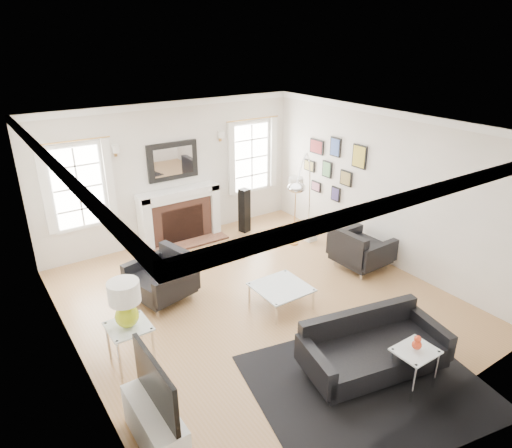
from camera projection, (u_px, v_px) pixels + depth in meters
floor at (258, 300)px, 7.37m from camera, size 6.00×6.00×0.00m
back_wall at (173, 173)px, 9.11m from camera, size 5.50×0.04×2.80m
front_wall at (428, 316)px, 4.54m from camera, size 5.50×0.04×2.80m
left_wall at (67, 271)px, 5.40m from camera, size 0.04×6.00×2.80m
right_wall at (383, 188)px, 8.25m from camera, size 0.04×6.00×2.80m
ceiling at (258, 127)px, 6.28m from camera, size 5.50×6.00×0.02m
crown_molding at (258, 131)px, 6.30m from camera, size 5.50×6.00×0.12m
fireplace at (180, 216)px, 9.28m from camera, size 1.70×0.69×1.11m
mantel_mirror at (173, 161)px, 8.97m from camera, size 1.05×0.07×0.75m
window_left at (78, 187)px, 8.08m from camera, size 1.24×0.15×1.62m
window_right at (251, 157)px, 10.00m from camera, size 1.24×0.15×1.62m
gallery_wall at (333, 165)px, 9.16m from camera, size 0.04×1.73×1.29m
tv_unit at (155, 420)px, 4.69m from camera, size 0.35×1.00×1.09m
area_rug at (368, 385)px, 5.61m from camera, size 3.12×2.77×0.01m
sofa at (371, 348)px, 5.76m from camera, size 1.95×1.19×0.60m
armchair_left at (164, 278)px, 7.31m from camera, size 1.04×1.12×0.65m
armchair_right at (359, 250)px, 8.24m from camera, size 0.89×0.98×0.65m
coffee_table at (281, 288)px, 7.09m from camera, size 0.80×0.80×0.35m
side_table_left at (129, 333)px, 5.82m from camera, size 0.52×0.52×0.57m
nesting_table at (414, 358)px, 5.42m from camera, size 0.50×0.42×0.55m
gourd_lamp at (125, 301)px, 5.63m from camera, size 0.40×0.40×0.64m
orange_vase at (417, 343)px, 5.34m from camera, size 0.12×0.12×0.18m
arc_floor_lamp at (303, 201)px, 8.39m from camera, size 1.47×1.36×2.08m
stick_floor_lamp at (296, 187)px, 8.85m from camera, size 0.29×0.29×1.41m
speaker_tower at (244, 210)px, 9.73m from camera, size 0.23×0.23×0.96m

